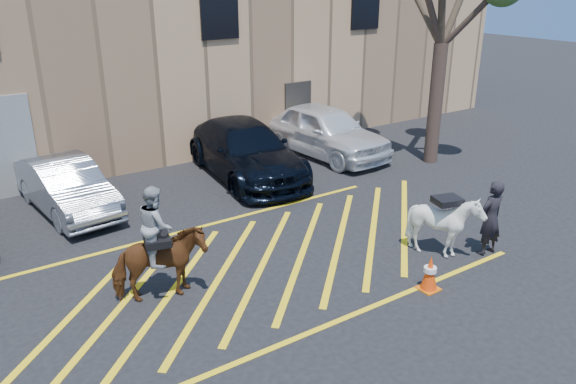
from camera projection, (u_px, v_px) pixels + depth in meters
ground at (255, 260)px, 12.15m from camera, size 90.00×90.00×0.00m
car_silver_sedan at (67, 186)px, 14.42m from camera, size 1.86×4.26×1.36m
car_blue_suv at (245, 150)px, 16.96m from camera, size 2.90×5.79×1.62m
car_white_suv at (325, 130)px, 18.89m from camera, size 2.38×5.13×1.70m
handler at (491, 218)px, 12.15m from camera, size 0.63×0.43×1.70m
warehouse at (80, 37)px, 20.07m from camera, size 32.42×10.20×7.30m
hatching_zone at (262, 265)px, 11.92m from camera, size 12.60×5.12×0.01m
mounted_bay at (158, 255)px, 10.39m from camera, size 1.87×1.17×2.29m
saddled_white at (445, 224)px, 12.11m from camera, size 1.48×1.59×1.45m
traffic_cone at (430, 273)px, 10.90m from camera, size 0.38×0.38×0.73m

